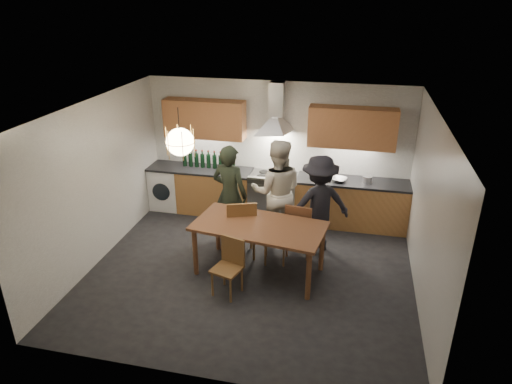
% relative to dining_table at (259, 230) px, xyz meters
% --- Properties ---
extents(ground, '(5.00, 5.00, 0.00)m').
position_rel_dining_table_xyz_m(ground, '(-0.13, -0.02, -0.74)').
color(ground, black).
rests_on(ground, ground).
extents(room_shell, '(5.02, 4.52, 2.61)m').
position_rel_dining_table_xyz_m(room_shell, '(-0.13, -0.02, 0.97)').
color(room_shell, white).
rests_on(room_shell, ground).
extents(counter_run, '(5.00, 0.62, 0.90)m').
position_rel_dining_table_xyz_m(counter_run, '(-0.11, 1.93, -0.29)').
color(counter_run, '#C4874B').
rests_on(counter_run, ground).
extents(range_stove, '(0.90, 0.60, 0.92)m').
position_rel_dining_table_xyz_m(range_stove, '(-0.13, 1.93, -0.30)').
color(range_stove, silver).
rests_on(range_stove, ground).
extents(wall_fixtures, '(4.30, 0.54, 1.10)m').
position_rel_dining_table_xyz_m(wall_fixtures, '(-0.13, 2.05, 1.14)').
color(wall_fixtures, '#D38751').
rests_on(wall_fixtures, ground).
extents(pendant_lamp, '(0.43, 0.43, 0.70)m').
position_rel_dining_table_xyz_m(pendant_lamp, '(-1.13, -0.12, 1.36)').
color(pendant_lamp, black).
rests_on(pendant_lamp, ground).
extents(dining_table, '(2.10, 1.26, 0.83)m').
position_rel_dining_table_xyz_m(dining_table, '(0.00, 0.00, 0.00)').
color(dining_table, brown).
rests_on(dining_table, ground).
extents(chair_back_left, '(0.61, 0.61, 1.05)m').
position_rel_dining_table_xyz_m(chair_back_left, '(-0.37, 0.34, -0.14)').
color(chair_back_left, brown).
rests_on(chair_back_left, ground).
extents(chair_back_mid, '(0.41, 0.41, 0.80)m').
position_rel_dining_table_xyz_m(chair_back_mid, '(0.20, 0.28, -0.28)').
color(chair_back_mid, brown).
rests_on(chair_back_mid, ground).
extents(chair_back_right, '(0.49, 0.49, 0.96)m').
position_rel_dining_table_xyz_m(chair_back_right, '(0.54, 0.61, -0.19)').
color(chair_back_right, brown).
rests_on(chair_back_right, ground).
extents(chair_front, '(0.48, 0.48, 0.85)m').
position_rel_dining_table_xyz_m(chair_front, '(-0.31, -0.58, -0.25)').
color(chair_front, brown).
rests_on(chair_front, ground).
extents(person_left, '(0.73, 0.56, 1.77)m').
position_rel_dining_table_xyz_m(person_left, '(-0.70, 0.88, 0.15)').
color(person_left, black).
rests_on(person_left, ground).
extents(person_mid, '(1.00, 0.83, 1.85)m').
position_rel_dining_table_xyz_m(person_mid, '(0.08, 1.08, 0.19)').
color(person_mid, beige).
rests_on(person_mid, ground).
extents(person_right, '(1.24, 0.99, 1.68)m').
position_rel_dining_table_xyz_m(person_right, '(0.81, 0.94, 0.10)').
color(person_right, black).
rests_on(person_right, ground).
extents(mixing_bowl, '(0.34, 0.34, 0.07)m').
position_rel_dining_table_xyz_m(mixing_bowl, '(1.09, 1.85, 0.20)').
color(mixing_bowl, silver).
rests_on(mixing_bowl, counter_run).
extents(stock_pot, '(0.19, 0.19, 0.12)m').
position_rel_dining_table_xyz_m(stock_pot, '(1.59, 1.90, 0.22)').
color(stock_pot, silver).
rests_on(stock_pot, counter_run).
extents(wine_bottles, '(1.07, 0.08, 0.35)m').
position_rel_dining_table_xyz_m(wine_bottles, '(-1.45, 2.01, 0.34)').
color(wine_bottles, black).
rests_on(wine_bottles, counter_run).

